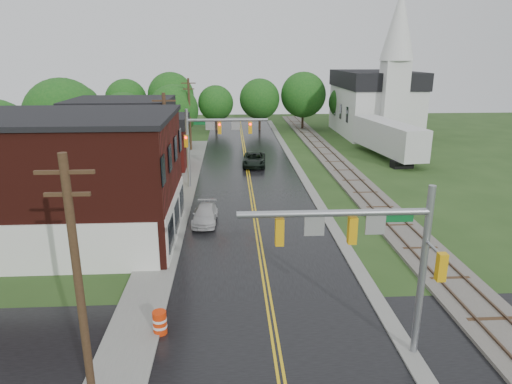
{
  "coord_description": "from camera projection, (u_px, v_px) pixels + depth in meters",
  "views": [
    {
      "loc": [
        -1.78,
        -13.65,
        11.82
      ],
      "look_at": [
        -0.22,
        13.73,
        3.5
      ],
      "focal_mm": 32.0,
      "sensor_mm": 36.0,
      "label": 1
    }
  ],
  "objects": [
    {
      "name": "utility_pole_b",
      "position": [
        167.0,
        148.0,
        35.84
      ],
      "size": [
        1.8,
        0.28,
        9.0
      ],
      "color": "#382616",
      "rests_on": "ground"
    },
    {
      "name": "church",
      "position": [
        377.0,
        96.0,
        67.3
      ],
      "size": [
        10.4,
        18.4,
        20.0
      ],
      "color": "silver",
      "rests_on": "ground"
    },
    {
      "name": "traffic_signal_far",
      "position": [
        211.0,
        134.0,
        40.73
      ],
      "size": [
        7.34,
        0.43,
        7.2
      ],
      "color": "gray",
      "rests_on": "ground"
    },
    {
      "name": "pickup_white",
      "position": [
        205.0,
        215.0,
        33.18
      ],
      "size": [
        1.85,
        4.22,
        1.2
      ],
      "primitive_type": "imported",
      "rotation": [
        0.0,
        0.0,
        -0.04
      ],
      "color": "silver",
      "rests_on": "ground"
    },
    {
      "name": "tree_left_c",
      "position": [
        125.0,
        120.0,
        52.62
      ],
      "size": [
        6.0,
        6.0,
        7.65
      ],
      "color": "black",
      "rests_on": "ground"
    },
    {
      "name": "yellow_house",
      "position": [
        125.0,
        157.0,
        39.88
      ],
      "size": [
        8.0,
        7.0,
        6.4
      ],
      "primitive_type": "cube",
      "color": "tan",
      "rests_on": "ground"
    },
    {
      "name": "darkred_building",
      "position": [
        154.0,
        148.0,
        48.82
      ],
      "size": [
        7.0,
        6.0,
        4.4
      ],
      "primitive_type": "cube",
      "color": "#3F0F0C",
      "rests_on": "ground"
    },
    {
      "name": "sidewalk_left",
      "position": [
        181.0,
        194.0,
        40.11
      ],
      "size": [
        2.4,
        50.0,
        0.12
      ],
      "primitive_type": "cube",
      "color": "gray",
      "rests_on": "ground"
    },
    {
      "name": "construction_barrel",
      "position": [
        160.0,
        323.0,
        19.96
      ],
      "size": [
        0.77,
        0.77,
        1.09
      ],
      "primitive_type": "cylinder",
      "rotation": [
        0.0,
        0.0,
        -0.32
      ],
      "color": "red",
      "rests_on": "ground"
    },
    {
      "name": "brick_building",
      "position": [
        63.0,
        180.0,
        29.01
      ],
      "size": [
        14.3,
        10.3,
        8.3
      ],
      "color": "#41140E",
      "rests_on": "ground"
    },
    {
      "name": "utility_pole_c",
      "position": [
        190.0,
        113.0,
        56.86
      ],
      "size": [
        1.8,
        0.28,
        9.0
      ],
      "color": "#382616",
      "rests_on": "ground"
    },
    {
      "name": "suv_dark",
      "position": [
        254.0,
        160.0,
        49.99
      ],
      "size": [
        2.81,
        5.36,
        1.44
      ],
      "primitive_type": "imported",
      "rotation": [
        0.0,
        0.0,
        -0.08
      ],
      "color": "black",
      "rests_on": "ground"
    },
    {
      "name": "cross_road",
      "position": [
        278.0,
        358.0,
        18.47
      ],
      "size": [
        60.0,
        9.0,
        0.02
      ],
      "primitive_type": "cube",
      "color": "black",
      "rests_on": "ground"
    },
    {
      "name": "utility_pole_a",
      "position": [
        78.0,
        282.0,
        14.82
      ],
      "size": [
        1.8,
        0.28,
        9.0
      ],
      "color": "#382616",
      "rests_on": "ground"
    },
    {
      "name": "traffic_signal_near",
      "position": [
        371.0,
        243.0,
        17.22
      ],
      "size": [
        7.34,
        0.3,
        7.2
      ],
      "color": "gray",
      "rests_on": "ground"
    },
    {
      "name": "tree_left_b",
      "position": [
        65.0,
        119.0,
        44.41
      ],
      "size": [
        7.6,
        7.6,
        9.69
      ],
      "color": "black",
      "rests_on": "ground"
    },
    {
      "name": "tree_left_e",
      "position": [
        175.0,
        111.0,
        58.54
      ],
      "size": [
        6.4,
        6.4,
        8.16
      ],
      "color": "black",
      "rests_on": "ground"
    },
    {
      "name": "curb_right",
      "position": [
        296.0,
        166.0,
        50.3
      ],
      "size": [
        0.8,
        70.0,
        0.12
      ],
      "primitive_type": "cube",
      "color": "gray",
      "rests_on": "ground"
    },
    {
      "name": "semi_trailer",
      "position": [
        388.0,
        137.0,
        53.53
      ],
      "size": [
        4.85,
        14.0,
        4.23
      ],
      "color": "black",
      "rests_on": "ground"
    },
    {
      "name": "main_road",
      "position": [
        249.0,
        178.0,
        45.23
      ],
      "size": [
        10.0,
        90.0,
        0.02
      ],
      "primitive_type": "cube",
      "color": "black",
      "rests_on": "ground"
    },
    {
      "name": "railroad",
      "position": [
        337.0,
        164.0,
        50.52
      ],
      "size": [
        3.2,
        80.0,
        0.3
      ],
      "color": "#59544C",
      "rests_on": "ground"
    }
  ]
}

